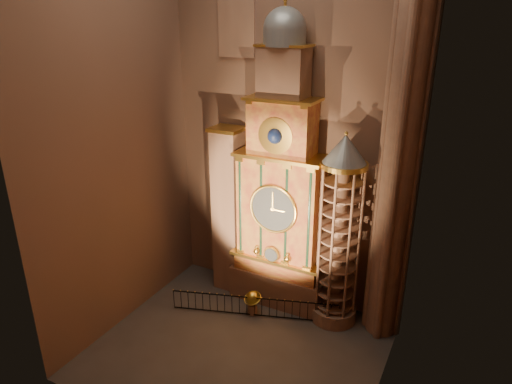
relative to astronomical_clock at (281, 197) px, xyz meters
The scene contains 11 objects.
floor 8.32m from the astronomical_clock, 90.00° to the right, with size 14.00×14.00×0.00m, color #383330.
wall_back 4.45m from the astronomical_clock, 90.00° to the left, with size 22.00×22.00×0.00m, color brown.
wall_left 9.61m from the astronomical_clock, 144.66° to the right, with size 22.00×22.00×0.00m, color brown.
wall_right 9.61m from the astronomical_clock, 35.34° to the right, with size 22.00×22.00×0.00m, color brown.
astronomical_clock is the anchor object (origin of this frame).
portrait_tower 3.73m from the astronomical_clock, behind, with size 1.80×1.60×10.20m.
stair_turret 3.78m from the astronomical_clock, ahead, with size 2.50×2.50×10.80m.
gothic_pier 7.48m from the astronomical_clock, ahead, with size 2.04×2.04×22.00m.
stained_glass_window 10.37m from the astronomical_clock, 163.43° to the left, with size 2.20×0.14×5.20m.
celestial_globe 6.18m from the astronomical_clock, 109.98° to the right, with size 1.15×1.10×1.46m.
iron_railing 6.43m from the astronomical_clock, 103.58° to the right, with size 8.98×3.04×1.19m.
Camera 1 is at (9.49, -16.46, 16.00)m, focal length 32.00 mm.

